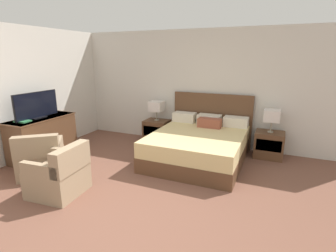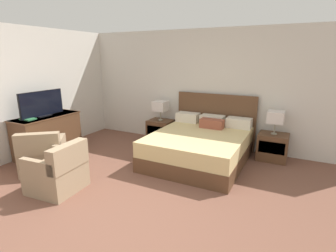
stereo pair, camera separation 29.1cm
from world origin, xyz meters
TOP-DOWN VIEW (x-y plane):
  - ground_plane at (0.00, 0.00)m, footprint 9.65×9.65m
  - wall_back at (0.00, 3.25)m, footprint 6.92×0.06m
  - wall_left at (-2.89, 1.31)m, footprint 0.06×5.02m
  - bed at (0.34, 2.24)m, footprint 1.74×1.99m
  - nightstand_left at (-0.91, 2.93)m, footprint 0.55×0.46m
  - nightstand_right at (1.58, 2.93)m, footprint 0.55×0.46m
  - table_lamp_left at (-0.91, 2.93)m, footprint 0.30×0.30m
  - table_lamp_right at (1.58, 2.93)m, footprint 0.30×0.30m
  - dresser at (-2.56, 1.14)m, footprint 0.56×1.32m
  - tv at (-2.55, 1.09)m, footprint 0.18×0.95m
  - book_red_cover at (-2.55, 0.76)m, footprint 0.27×0.20m
  - armchair_by_window at (-1.93, 0.52)m, footprint 0.96×0.96m
  - armchair_companion at (-1.14, 0.16)m, footprint 0.74×0.74m

SIDE VIEW (x-z plane):
  - ground_plane at x=0.00m, z-range 0.00..0.00m
  - nightstand_left at x=-0.91m, z-range 0.00..0.52m
  - nightstand_right at x=1.58m, z-range 0.00..0.52m
  - armchair_by_window at x=-1.93m, z-range -0.10..0.66m
  - armchair_companion at x=-1.14m, z-range -0.10..0.66m
  - bed at x=0.34m, z-range -0.28..0.91m
  - dresser at x=-2.56m, z-range 0.01..0.83m
  - book_red_cover at x=-2.55m, z-range 0.81..0.84m
  - table_lamp_left at x=-0.91m, z-range 0.63..1.08m
  - table_lamp_right at x=1.58m, z-range 0.63..1.08m
  - tv at x=-2.55m, z-range 0.81..1.31m
  - wall_back at x=0.00m, z-range 0.00..2.54m
  - wall_left at x=-2.89m, z-range 0.00..2.54m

